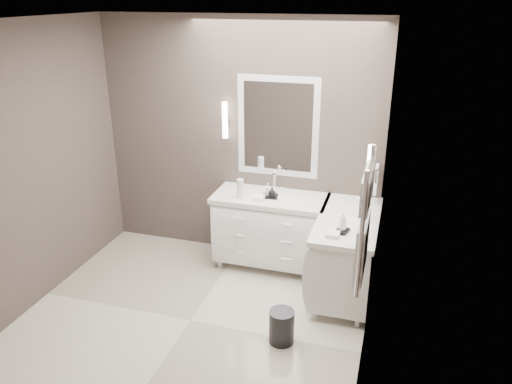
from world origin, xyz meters
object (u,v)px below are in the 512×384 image
(towel_ladder, at_px, (364,227))
(vanity_right, at_px, (346,251))
(waste_bin, at_px, (282,327))
(vanity_back, at_px, (270,226))

(towel_ladder, bearing_deg, vanity_right, 99.84)
(towel_ladder, xyz_separation_m, waste_bin, (-0.65, 0.35, -1.24))
(vanity_back, bearing_deg, vanity_right, -20.38)
(towel_ladder, distance_m, waste_bin, 1.44)
(vanity_back, distance_m, towel_ladder, 2.16)
(vanity_back, relative_size, waste_bin, 3.94)
(vanity_back, xyz_separation_m, towel_ladder, (1.10, -1.63, 0.91))
(towel_ladder, height_order, waste_bin, towel_ladder)
(vanity_back, distance_m, waste_bin, 1.39)
(vanity_back, bearing_deg, towel_ladder, -55.90)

